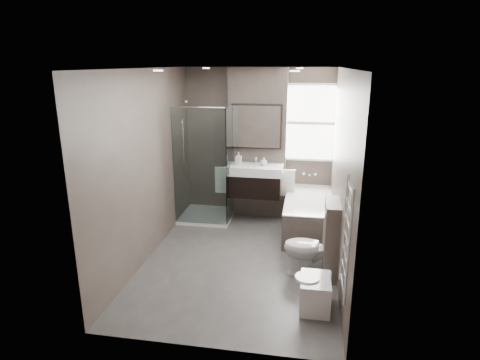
% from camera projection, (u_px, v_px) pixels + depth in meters
% --- Properties ---
extents(room, '(2.70, 3.90, 2.70)m').
position_uv_depth(room, '(241.00, 170.00, 5.33)').
color(room, '#484542').
rests_on(room, ground).
extents(vanity_pier, '(1.00, 0.25, 2.60)m').
position_uv_depth(vanity_pier, '(258.00, 144.00, 7.01)').
color(vanity_pier, '#4F453E').
rests_on(vanity_pier, ground).
extents(vanity, '(0.95, 0.47, 0.66)m').
position_uv_depth(vanity, '(255.00, 180.00, 6.84)').
color(vanity, black).
rests_on(vanity, vanity_pier).
extents(mirror_cabinet, '(0.86, 0.08, 0.76)m').
position_uv_depth(mirror_cabinet, '(257.00, 127.00, 6.76)').
color(mirror_cabinet, black).
rests_on(mirror_cabinet, vanity_pier).
extents(towel_left, '(0.24, 0.06, 0.44)m').
position_uv_depth(towel_left, '(222.00, 180.00, 6.91)').
color(towel_left, silver).
rests_on(towel_left, vanity_pier).
extents(towel_right, '(0.24, 0.06, 0.44)m').
position_uv_depth(towel_right, '(287.00, 183.00, 6.73)').
color(towel_right, silver).
rests_on(towel_right, vanity_pier).
extents(shower_enclosure, '(0.90, 0.90, 2.00)m').
position_uv_depth(shower_enclosure, '(211.00, 193.00, 6.96)').
color(shower_enclosure, white).
rests_on(shower_enclosure, ground).
extents(bathtub, '(0.75, 1.60, 0.57)m').
position_uv_depth(bathtub, '(308.00, 213.00, 6.50)').
color(bathtub, '#4F453E').
rests_on(bathtub, ground).
extents(window, '(0.98, 0.06, 1.33)m').
position_uv_depth(window, '(311.00, 123.00, 6.86)').
color(window, white).
rests_on(window, room).
extents(toilet, '(0.73, 0.45, 0.72)m').
position_uv_depth(toilet, '(311.00, 249.00, 5.17)').
color(toilet, white).
rests_on(toilet, ground).
extents(cistern_box, '(0.19, 0.55, 1.00)m').
position_uv_depth(cistern_box, '(331.00, 239.00, 5.13)').
color(cistern_box, '#4F453E').
rests_on(cistern_box, ground).
extents(bidet, '(0.40, 0.46, 0.48)m').
position_uv_depth(bidet, '(315.00, 292.00, 4.49)').
color(bidet, white).
rests_on(bidet, ground).
extents(towel_radiator, '(0.03, 0.49, 1.10)m').
position_uv_depth(towel_radiator, '(346.00, 238.00, 3.67)').
color(towel_radiator, silver).
rests_on(towel_radiator, room).
extents(soap_bottle_a, '(0.09, 0.10, 0.21)m').
position_uv_depth(soap_bottle_a, '(239.00, 158.00, 6.80)').
color(soap_bottle_a, white).
rests_on(soap_bottle_a, vanity).
extents(soap_bottle_b, '(0.11, 0.11, 0.14)m').
position_uv_depth(soap_bottle_b, '(264.00, 161.00, 6.76)').
color(soap_bottle_b, white).
rests_on(soap_bottle_b, vanity).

